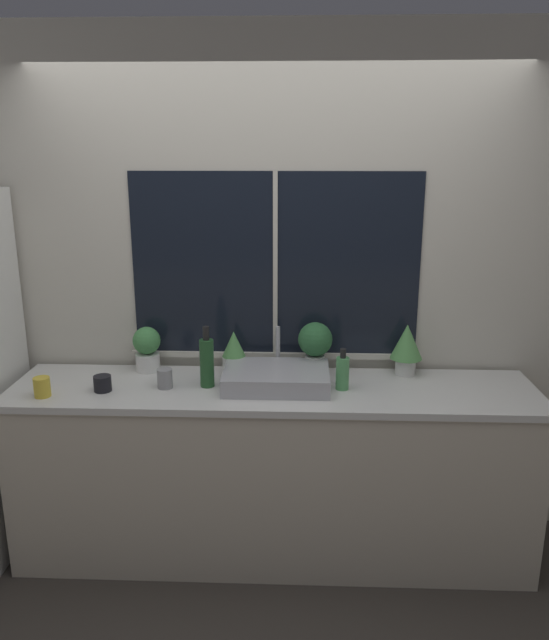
{
  "coord_description": "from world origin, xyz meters",
  "views": [
    {
      "loc": [
        0.13,
        -2.63,
        2.1
      ],
      "look_at": [
        0.01,
        0.29,
        1.29
      ],
      "focal_mm": 35.0,
      "sensor_mm": 36.0,
      "label": 1
    }
  ],
  "objects": [
    {
      "name": "ground_plane",
      "position": [
        0.0,
        0.0,
        0.0
      ],
      "size": [
        14.0,
        14.0,
        0.0
      ],
      "primitive_type": "plane",
      "color": "#38332D"
    },
    {
      "name": "wall_back",
      "position": [
        0.0,
        0.64,
        1.35
      ],
      "size": [
        8.0,
        0.09,
        2.7
      ],
      "color": "beige",
      "rests_on": "ground_plane"
    },
    {
      "name": "counter",
      "position": [
        0.0,
        0.29,
        0.47
      ],
      "size": [
        2.64,
        0.6,
        0.94
      ],
      "color": "beige",
      "rests_on": "ground_plane"
    },
    {
      "name": "sink",
      "position": [
        0.02,
        0.31,
        0.98
      ],
      "size": [
        0.53,
        0.42,
        0.25
      ],
      "color": "#ADADB2",
      "rests_on": "counter"
    },
    {
      "name": "potted_plant_far_left",
      "position": [
        -0.68,
        0.5,
        1.06
      ],
      "size": [
        0.15,
        0.15,
        0.24
      ],
      "color": "white",
      "rests_on": "counter"
    },
    {
      "name": "potted_plant_center_left",
      "position": [
        -0.22,
        0.5,
        1.05
      ],
      "size": [
        0.12,
        0.12,
        0.22
      ],
      "color": "white",
      "rests_on": "counter"
    },
    {
      "name": "potted_plant_center_right",
      "position": [
        0.21,
        0.5,
        1.1
      ],
      "size": [
        0.18,
        0.18,
        0.28
      ],
      "color": "white",
      "rests_on": "counter"
    },
    {
      "name": "potted_plant_far_right",
      "position": [
        0.69,
        0.5,
        1.09
      ],
      "size": [
        0.17,
        0.17,
        0.27
      ],
      "color": "white",
      "rests_on": "counter"
    },
    {
      "name": "soap_bottle",
      "position": [
        0.35,
        0.28,
        1.02
      ],
      "size": [
        0.07,
        0.07,
        0.21
      ],
      "color": "#519E5B",
      "rests_on": "counter"
    },
    {
      "name": "bottle_tall",
      "position": [
        -0.33,
        0.29,
        1.07
      ],
      "size": [
        0.07,
        0.07,
        0.31
      ],
      "color": "#235128",
      "rests_on": "counter"
    },
    {
      "name": "mug_yellow",
      "position": [
        -1.1,
        0.12,
        0.98
      ],
      "size": [
        0.08,
        0.08,
        0.1
      ],
      "color": "gold",
      "rests_on": "counter"
    },
    {
      "name": "mug_black",
      "position": [
        -0.84,
        0.2,
        0.97
      ],
      "size": [
        0.09,
        0.09,
        0.08
      ],
      "color": "black",
      "rests_on": "counter"
    },
    {
      "name": "mug_grey",
      "position": [
        -0.54,
        0.26,
        0.98
      ],
      "size": [
        0.08,
        0.08,
        0.1
      ],
      "color": "gray",
      "rests_on": "counter"
    }
  ]
}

